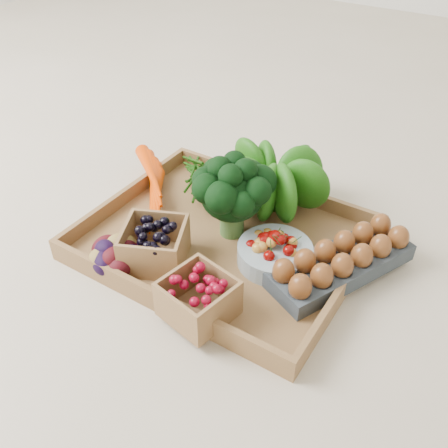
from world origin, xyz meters
The scene contains 10 objects.
ground centered at (0.00, 0.00, 0.00)m, with size 4.00×4.00×0.00m, color beige.
tray centered at (0.00, 0.00, 0.01)m, with size 0.55×0.45×0.01m, color olive.
carrots centered at (-0.22, 0.05, 0.04)m, with size 0.23×0.17×0.06m, color #EC3E00, non-canonical shape.
lettuce centered at (0.02, 0.16, 0.10)m, with size 0.17×0.17×0.17m, color #14490B.
broccoli centered at (0.00, 0.03, 0.08)m, with size 0.17×0.17×0.13m, color black, non-canonical shape.
cherry_bowl centered at (0.12, 0.00, 0.03)m, with size 0.15×0.15×0.04m, color #8C9EA5.
egg_carton centered at (0.24, 0.04, 0.03)m, with size 0.11×0.30×0.04m, color #373E46.
potatoes centered at (-0.14, -0.17, 0.05)m, with size 0.13×0.13×0.07m, color #36080E, non-canonical shape.
punnet_blackberry centered at (-0.08, -0.12, 0.06)m, with size 0.12×0.12×0.08m, color black.
punnet_raspberry centered at (0.07, -0.19, 0.05)m, with size 0.11×0.11×0.08m, color maroon.
Camera 1 is at (0.44, -0.68, 0.69)m, focal length 40.00 mm.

